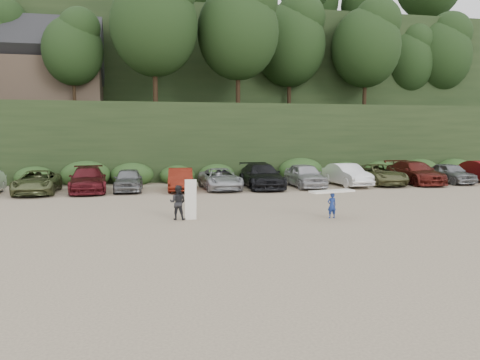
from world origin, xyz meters
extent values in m
plane|color=tan|center=(0.00, 0.00, 0.00)|extent=(120.00, 120.00, 0.00)
cube|color=black|center=(0.00, 22.00, 3.00)|extent=(80.00, 14.00, 6.00)
cube|color=black|center=(0.00, 40.00, 8.00)|extent=(90.00, 30.00, 16.00)
ellipsoid|color=black|center=(0.00, 22.00, 11.00)|extent=(66.00, 12.00, 10.00)
cube|color=#2B491E|center=(-0.55, 14.50, 0.60)|extent=(46.20, 2.00, 1.20)
cube|color=brown|center=(-12.00, 24.00, 8.00)|extent=(8.00, 6.00, 4.00)
imported|color=#555D36|center=(-11.02, 10.05, 0.71)|extent=(2.45, 5.14, 1.42)
imported|color=#511218|center=(-8.08, 10.31, 0.78)|extent=(2.59, 5.54, 1.56)
imported|color=slate|center=(-5.59, 10.16, 0.73)|extent=(1.85, 4.33, 1.46)
imported|color=maroon|center=(-2.32, 9.75, 0.72)|extent=(1.90, 4.49, 1.44)
imported|color=#A8AAAF|center=(0.29, 9.85, 0.69)|extent=(2.50, 5.07, 1.38)
imported|color=black|center=(3.13, 10.02, 0.82)|extent=(2.42, 5.70, 1.64)
imported|color=#AEAEB3|center=(6.17, 9.85, 0.82)|extent=(2.02, 4.83, 1.63)
imported|color=white|center=(9.30, 9.96, 0.78)|extent=(1.96, 4.84, 1.56)
imported|color=brown|center=(11.95, 10.27, 0.73)|extent=(2.47, 5.26, 1.46)
imported|color=#561813|center=(14.76, 10.19, 0.82)|extent=(2.36, 5.67, 1.64)
imported|color=slate|center=(17.56, 10.03, 0.75)|extent=(1.79, 4.40, 1.50)
imported|color=navy|center=(3.27, -1.47, 0.56)|extent=(0.42, 0.29, 1.12)
cube|color=white|center=(3.27, -1.47, 1.18)|extent=(2.11, 0.97, 0.08)
imported|color=black|center=(-3.32, -0.41, 0.74)|extent=(0.87, 0.77, 1.48)
cube|color=white|center=(-2.79, -0.60, 0.88)|extent=(0.49, 0.25, 1.75)
camera|label=1|loc=(-4.90, -20.30, 3.71)|focal=35.00mm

